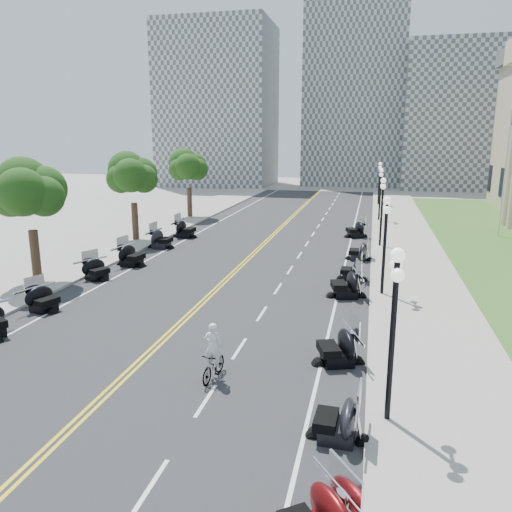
% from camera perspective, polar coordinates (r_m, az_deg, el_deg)
% --- Properties ---
extents(ground, '(160.00, 160.00, 0.00)m').
position_cam_1_polar(ground, '(23.95, -6.86, -5.98)').
color(ground, gray).
extents(road, '(16.00, 90.00, 0.01)m').
position_cam_1_polar(road, '(33.13, -1.00, -0.41)').
color(road, '#333335').
rests_on(road, ground).
extents(centerline_yellow_a, '(0.12, 90.00, 0.00)m').
position_cam_1_polar(centerline_yellow_a, '(33.15, -1.20, -0.39)').
color(centerline_yellow_a, yellow).
rests_on(centerline_yellow_a, road).
extents(centerline_yellow_b, '(0.12, 90.00, 0.00)m').
position_cam_1_polar(centerline_yellow_b, '(33.10, -0.80, -0.41)').
color(centerline_yellow_b, yellow).
rests_on(centerline_yellow_b, road).
extents(edge_line_north, '(0.12, 90.00, 0.00)m').
position_cam_1_polar(edge_line_north, '(32.21, 10.11, -1.01)').
color(edge_line_north, white).
rests_on(edge_line_north, road).
extents(edge_line_south, '(0.12, 90.00, 0.00)m').
position_cam_1_polar(edge_line_south, '(35.20, -11.16, 0.17)').
color(edge_line_south, white).
rests_on(edge_line_south, road).
extents(lane_dash_3, '(0.12, 2.00, 0.00)m').
position_cam_1_polar(lane_dash_3, '(12.98, -11.97, -24.35)').
color(lane_dash_3, white).
rests_on(lane_dash_3, road).
extents(lane_dash_4, '(0.12, 2.00, 0.00)m').
position_cam_1_polar(lane_dash_4, '(16.06, -5.75, -16.09)').
color(lane_dash_4, white).
rests_on(lane_dash_4, road).
extents(lane_dash_5, '(0.12, 2.00, 0.00)m').
position_cam_1_polar(lane_dash_5, '(19.48, -1.91, -10.50)').
color(lane_dash_5, white).
rests_on(lane_dash_5, road).
extents(lane_dash_6, '(0.12, 2.00, 0.00)m').
position_cam_1_polar(lane_dash_6, '(23.09, 0.67, -6.59)').
color(lane_dash_6, white).
rests_on(lane_dash_6, road).
extents(lane_dash_7, '(0.12, 2.00, 0.00)m').
position_cam_1_polar(lane_dash_7, '(26.81, 2.52, -3.74)').
color(lane_dash_7, white).
rests_on(lane_dash_7, road).
extents(lane_dash_8, '(0.12, 2.00, 0.00)m').
position_cam_1_polar(lane_dash_8, '(30.60, 3.91, -1.59)').
color(lane_dash_8, white).
rests_on(lane_dash_8, road).
extents(lane_dash_9, '(0.12, 2.00, 0.00)m').
position_cam_1_polar(lane_dash_9, '(34.44, 4.99, 0.09)').
color(lane_dash_9, white).
rests_on(lane_dash_9, road).
extents(lane_dash_10, '(0.12, 2.00, 0.00)m').
position_cam_1_polar(lane_dash_10, '(38.31, 5.85, 1.42)').
color(lane_dash_10, white).
rests_on(lane_dash_10, road).
extents(lane_dash_11, '(0.12, 2.00, 0.00)m').
position_cam_1_polar(lane_dash_11, '(42.20, 6.55, 2.52)').
color(lane_dash_11, white).
rests_on(lane_dash_11, road).
extents(lane_dash_12, '(0.12, 2.00, 0.00)m').
position_cam_1_polar(lane_dash_12, '(46.12, 7.13, 3.42)').
color(lane_dash_12, white).
rests_on(lane_dash_12, road).
extents(lane_dash_13, '(0.12, 2.00, 0.00)m').
position_cam_1_polar(lane_dash_13, '(50.04, 7.63, 4.19)').
color(lane_dash_13, white).
rests_on(lane_dash_13, road).
extents(lane_dash_14, '(0.12, 2.00, 0.00)m').
position_cam_1_polar(lane_dash_14, '(53.98, 8.05, 4.84)').
color(lane_dash_14, white).
rests_on(lane_dash_14, road).
extents(lane_dash_15, '(0.12, 2.00, 0.00)m').
position_cam_1_polar(lane_dash_15, '(57.93, 8.41, 5.40)').
color(lane_dash_15, white).
rests_on(lane_dash_15, road).
extents(lane_dash_16, '(0.12, 2.00, 0.00)m').
position_cam_1_polar(lane_dash_16, '(61.88, 8.73, 5.89)').
color(lane_dash_16, white).
rests_on(lane_dash_16, road).
extents(lane_dash_17, '(0.12, 2.00, 0.00)m').
position_cam_1_polar(lane_dash_17, '(65.84, 9.02, 6.33)').
color(lane_dash_17, white).
rests_on(lane_dash_17, road).
extents(lane_dash_18, '(0.12, 2.00, 0.00)m').
position_cam_1_polar(lane_dash_18, '(69.80, 9.27, 6.71)').
color(lane_dash_18, white).
rests_on(lane_dash_18, road).
extents(lane_dash_19, '(0.12, 2.00, 0.00)m').
position_cam_1_polar(lane_dash_19, '(73.77, 9.49, 7.05)').
color(lane_dash_19, white).
rests_on(lane_dash_19, road).
extents(sidewalk_north, '(5.00, 90.00, 0.15)m').
position_cam_1_polar(sidewalk_north, '(32.27, 17.40, -1.28)').
color(sidewalk_north, '#9E9991').
rests_on(sidewalk_north, ground).
extents(sidewalk_south, '(5.00, 90.00, 0.15)m').
position_cam_1_polar(sidewalk_south, '(37.03, -16.96, 0.59)').
color(sidewalk_south, '#9E9991').
rests_on(sidewalk_south, ground).
extents(lawn, '(9.00, 60.00, 0.10)m').
position_cam_1_polar(lawn, '(41.12, 26.40, 0.96)').
color(lawn, '#356023').
rests_on(lawn, ground).
extents(distant_block_a, '(18.00, 14.00, 26.00)m').
position_cam_1_polar(distant_block_a, '(87.27, -4.33, 16.68)').
color(distant_block_a, gray).
rests_on(distant_block_a, ground).
extents(distant_block_b, '(16.00, 12.00, 30.00)m').
position_cam_1_polar(distant_block_b, '(89.56, 11.13, 17.68)').
color(distant_block_b, gray).
rests_on(distant_block_b, ground).
extents(distant_block_c, '(20.00, 14.00, 22.00)m').
position_cam_1_polar(distant_block_c, '(87.40, 23.18, 14.37)').
color(distant_block_c, gray).
rests_on(distant_block_c, ground).
extents(street_lamp_1, '(0.50, 1.20, 4.90)m').
position_cam_1_polar(street_lamp_1, '(14.24, 15.31, -8.95)').
color(street_lamp_1, black).
rests_on(street_lamp_1, sidewalk_north).
extents(street_lamp_2, '(0.50, 1.20, 4.90)m').
position_cam_1_polar(street_lamp_2, '(25.76, 14.47, 1.08)').
color(street_lamp_2, black).
rests_on(street_lamp_2, sidewalk_north).
extents(street_lamp_3, '(0.50, 1.20, 4.90)m').
position_cam_1_polar(street_lamp_3, '(37.58, 14.16, 4.86)').
color(street_lamp_3, black).
rests_on(street_lamp_3, sidewalk_north).
extents(street_lamp_4, '(0.50, 1.20, 4.90)m').
position_cam_1_polar(street_lamp_4, '(49.49, 13.99, 6.83)').
color(street_lamp_4, black).
rests_on(street_lamp_4, sidewalk_north).
extents(street_lamp_5, '(0.50, 1.20, 4.90)m').
position_cam_1_polar(street_lamp_5, '(61.43, 13.89, 8.04)').
color(street_lamp_5, black).
rests_on(street_lamp_5, sidewalk_north).
extents(flagpole, '(1.10, 0.20, 10.00)m').
position_cam_1_polar(flagpole, '(44.47, 26.56, 8.25)').
color(flagpole, silver).
rests_on(flagpole, ground).
extents(tree_2, '(4.80, 4.80, 9.20)m').
position_cam_1_polar(tree_2, '(29.45, -24.48, 6.05)').
color(tree_2, '#235619').
rests_on(tree_2, sidewalk_south).
extents(tree_3, '(4.80, 4.80, 9.20)m').
position_cam_1_polar(tree_3, '(39.60, -13.90, 8.43)').
color(tree_3, '#235619').
rests_on(tree_3, sidewalk_south).
extents(tree_4, '(4.80, 4.80, 9.20)m').
position_cam_1_polar(tree_4, '(50.56, -7.71, 9.68)').
color(tree_4, '#235619').
rests_on(tree_4, sidewalk_south).
extents(motorcycle_n_3, '(1.96, 1.96, 1.32)m').
position_cam_1_polar(motorcycle_n_3, '(14.10, 9.29, -17.70)').
color(motorcycle_n_3, black).
rests_on(motorcycle_n_3, road).
extents(motorcycle_n_4, '(2.63, 2.63, 1.44)m').
position_cam_1_polar(motorcycle_n_4, '(18.23, 9.31, -9.99)').
color(motorcycle_n_4, black).
rests_on(motorcycle_n_4, road).
extents(motorcycle_n_6, '(2.65, 2.65, 1.53)m').
position_cam_1_polar(motorcycle_n_6, '(25.62, 10.23, -3.00)').
color(motorcycle_n_6, black).
rests_on(motorcycle_n_6, road).
extents(motorcycle_n_7, '(1.93, 1.93, 1.30)m').
position_cam_1_polar(motorcycle_n_7, '(28.83, 10.87, -1.43)').
color(motorcycle_n_7, black).
rests_on(motorcycle_n_7, road).
extents(motorcycle_n_8, '(1.98, 1.98, 1.36)m').
position_cam_1_polar(motorcycle_n_8, '(33.61, 11.64, 0.70)').
color(motorcycle_n_8, black).
rests_on(motorcycle_n_8, road).
extents(motorcycle_n_10, '(2.74, 2.74, 1.48)m').
position_cam_1_polar(motorcycle_n_10, '(41.23, 11.33, 3.11)').
color(motorcycle_n_10, black).
rests_on(motorcycle_n_10, road).
extents(motorcycle_s_5, '(2.36, 2.36, 1.31)m').
position_cam_1_polar(motorcycle_s_5, '(25.27, -23.18, -4.39)').
color(motorcycle_s_5, black).
rests_on(motorcycle_s_5, road).
extents(motorcycle_s_6, '(2.53, 2.53, 1.33)m').
position_cam_1_polar(motorcycle_s_6, '(29.77, -17.78, -1.34)').
color(motorcycle_s_6, black).
rests_on(motorcycle_s_6, road).
extents(motorcycle_s_7, '(2.44, 2.44, 1.51)m').
position_cam_1_polar(motorcycle_s_7, '(32.32, -14.06, 0.20)').
color(motorcycle_s_7, black).
rests_on(motorcycle_s_7, road).
extents(motorcycle_s_8, '(2.30, 2.30, 1.52)m').
position_cam_1_polar(motorcycle_s_8, '(37.09, -10.78, 2.04)').
color(motorcycle_s_8, black).
rests_on(motorcycle_s_8, road).
extents(motorcycle_s_9, '(2.34, 2.34, 1.57)m').
position_cam_1_polar(motorcycle_s_9, '(40.76, -8.11, 3.19)').
color(motorcycle_s_9, black).
rests_on(motorcycle_s_9, road).
extents(bicycle, '(0.67, 1.71, 1.00)m').
position_cam_1_polar(bicycle, '(17.07, -4.88, -12.35)').
color(bicycle, '#A51414').
rests_on(bicycle, road).
extents(cyclist_rider, '(0.60, 0.40, 1.66)m').
position_cam_1_polar(cyclist_rider, '(16.54, -4.97, -8.20)').
color(cyclist_rider, white).
rests_on(cyclist_rider, bicycle).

